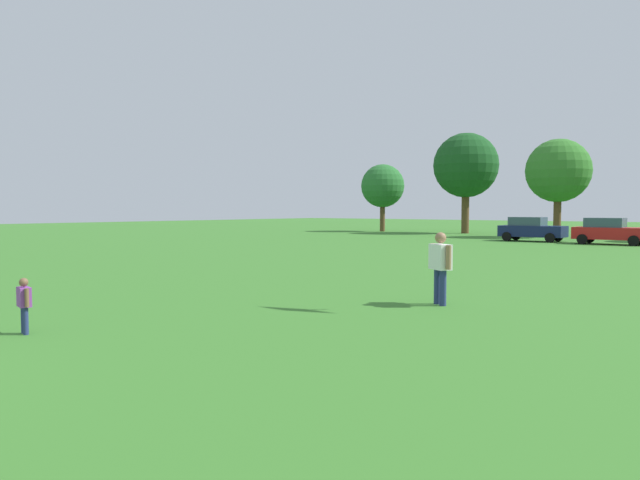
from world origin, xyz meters
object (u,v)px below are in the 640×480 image
object	(u,v)px
tree_far_left	(383,186)
tree_left	(466,166)
tree_center_left	(558,171)
child_kite_flyer	(24,301)
parked_car_navy_0	(531,229)
parked_car_red_1	(609,231)
adult_bystander	(440,262)

from	to	relation	value
tree_far_left	tree_left	world-z (taller)	tree_left
tree_center_left	child_kite_flyer	bearing A→B (deg)	-85.83
tree_center_left	tree_far_left	bearing A→B (deg)	174.10
child_kite_flyer	tree_left	bearing A→B (deg)	116.79
parked_car_navy_0	parked_car_red_1	bearing A→B (deg)	-5.32
adult_bystander	tree_center_left	xyz separation A→B (m)	(-7.47, 34.77, 4.20)
child_kite_flyer	adult_bystander	size ratio (longest dim) A/B	0.59
adult_bystander	parked_car_red_1	distance (m)	27.78
child_kite_flyer	tree_center_left	size ratio (longest dim) A/B	0.13
parked_car_navy_0	tree_center_left	xyz separation A→B (m)	(-0.19, 6.60, 4.35)
adult_bystander	tree_left	bearing A→B (deg)	145.44
tree_center_left	adult_bystander	bearing A→B (deg)	-77.88
tree_far_left	tree_center_left	bearing A→B (deg)	-5.90
child_kite_flyer	tree_center_left	world-z (taller)	tree_center_left
adult_bystander	tree_far_left	distance (m)	44.30
parked_car_navy_0	tree_left	xyz separation A→B (m)	(-9.09, 9.25, 5.34)
child_kite_flyer	parked_car_red_1	world-z (taller)	parked_car_red_1
child_kite_flyer	parked_car_red_1	size ratio (longest dim) A/B	0.24
child_kite_flyer	tree_far_left	world-z (taller)	tree_far_left
adult_bystander	parked_car_navy_0	size ratio (longest dim) A/B	0.40
parked_car_red_1	adult_bystander	bearing A→B (deg)	-85.42
parked_car_navy_0	tree_left	size ratio (longest dim) A/B	0.47
tree_left	tree_center_left	bearing A→B (deg)	-16.55
parked_car_navy_0	parked_car_red_1	world-z (taller)	same
tree_far_left	tree_center_left	size ratio (longest dim) A/B	0.87
adult_bystander	parked_car_red_1	xyz separation A→B (m)	(-2.22, 27.70, -0.15)
tree_far_left	parked_car_navy_0	bearing A→B (deg)	-25.62
tree_left	child_kite_flyer	bearing A→B (deg)	-75.07
adult_bystander	tree_far_left	bearing A→B (deg)	155.93
adult_bystander	parked_car_red_1	size ratio (longest dim) A/B	0.40
parked_car_red_1	tree_left	distance (m)	17.98
parked_car_navy_0	parked_car_red_1	distance (m)	5.08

